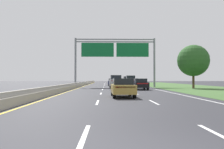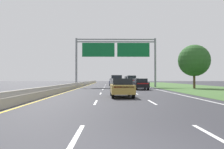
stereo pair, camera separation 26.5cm
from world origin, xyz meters
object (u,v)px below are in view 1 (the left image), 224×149
overhead_sign_gantry (115,52)px  pickup_truck_grey (131,81)px  car_navy_centre_lane_sedan (112,82)px  roadside_tree_mid (193,61)px  car_white_right_lane_suv (127,81)px  car_black_right_lane_sedan (140,84)px  car_silver_centre_lane_suv (116,81)px  car_gold_centre_lane_sedan (123,87)px

overhead_sign_gantry → pickup_truck_grey: size_ratio=2.77×
car_navy_centre_lane_sedan → roadside_tree_mid: (12.69, -14.97, 3.64)m
car_white_right_lane_suv → car_black_right_lane_sedan: size_ratio=1.08×
car_white_right_lane_suv → roadside_tree_mid: size_ratio=0.68×
car_silver_centre_lane_suv → roadside_tree_mid: size_ratio=0.68×
car_gold_centre_lane_sedan → roadside_tree_mid: bearing=-37.5°
pickup_truck_grey → car_navy_centre_lane_sedan: pickup_truck_grey is taller
car_silver_centre_lane_suv → car_gold_centre_lane_sedan: bearing=178.1°
overhead_sign_gantry → pickup_truck_grey: (3.41, 4.50, -5.42)m
car_black_right_lane_sedan → roadside_tree_mid: (9.14, 4.20, 3.64)m
car_navy_centre_lane_sedan → roadside_tree_mid: 19.96m
pickup_truck_grey → car_gold_centre_lane_sedan: bearing=171.4°
overhead_sign_gantry → car_white_right_lane_suv: 14.11m
car_navy_centre_lane_sedan → pickup_truck_grey: bearing=-139.2°
car_silver_centre_lane_suv → car_white_right_lane_suv: bearing=-12.7°
roadside_tree_mid → overhead_sign_gantry: bearing=153.7°
roadside_tree_mid → car_navy_centre_lane_sedan: bearing=130.3°
car_white_right_lane_suv → overhead_sign_gantry: bearing=163.6°
car_white_right_lane_suv → pickup_truck_grey: bearing=178.9°
car_gold_centre_lane_sedan → car_silver_centre_lane_suv: 18.40m
overhead_sign_gantry → pickup_truck_grey: bearing=52.8°
overhead_sign_gantry → car_black_right_lane_sedan: overhead_sign_gantry is taller
pickup_truck_grey → car_navy_centre_lane_sedan: bearing=39.5°
overhead_sign_gantry → car_silver_centre_lane_suv: 7.30m
car_silver_centre_lane_suv → roadside_tree_mid: (12.45, -1.20, 3.36)m
car_white_right_lane_suv → car_silver_centre_lane_suv: (-3.45, -17.52, 0.00)m
pickup_truck_grey → car_navy_centre_lane_sedan: 5.75m
car_navy_centre_lane_sedan → car_gold_centre_lane_sedan: bearing=-179.6°
pickup_truck_grey → roadside_tree_mid: bearing=-141.1°
car_gold_centre_lane_sedan → roadside_tree_mid: (12.56, 17.20, 3.64)m
overhead_sign_gantry → roadside_tree_mid: 13.93m
car_gold_centre_lane_sedan → car_navy_centre_lane_sedan: (-0.13, 32.17, 0.00)m
overhead_sign_gantry → roadside_tree_mid: overhead_sign_gantry is taller
car_black_right_lane_sedan → car_silver_centre_lane_suv: bearing=32.1°
car_gold_centre_lane_sedan → car_black_right_lane_sedan: bearing=-16.1°
car_silver_centre_lane_suv → car_navy_centre_lane_sedan: (-0.24, 13.77, -0.28)m
overhead_sign_gantry → car_silver_centre_lane_suv: bearing=-91.2°
car_black_right_lane_sedan → roadside_tree_mid: bearing=-64.8°
car_black_right_lane_sedan → car_gold_centre_lane_sedan: 13.45m
car_black_right_lane_sedan → car_gold_centre_lane_sedan: (-3.41, -13.01, 0.00)m
overhead_sign_gantry → car_white_right_lane_suv: overhead_sign_gantry is taller
car_black_right_lane_sedan → car_navy_centre_lane_sedan: size_ratio=1.00×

